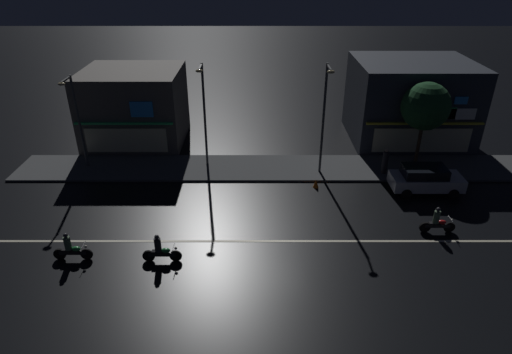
# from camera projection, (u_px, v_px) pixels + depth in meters

# --- Properties ---
(ground_plane) EXTENTS (140.00, 140.00, 0.00)m
(ground_plane) POSITION_uv_depth(u_px,v_px,m) (282.00, 241.00, 22.52)
(ground_plane) COLOR black
(lane_divider_stripe) EXTENTS (33.30, 0.16, 0.01)m
(lane_divider_stripe) POSITION_uv_depth(u_px,v_px,m) (282.00, 241.00, 22.52)
(lane_divider_stripe) COLOR beige
(lane_divider_stripe) RESTS_ON ground
(sidewalk_far) EXTENTS (35.06, 3.85, 0.14)m
(sidewalk_far) POSITION_uv_depth(u_px,v_px,m) (276.00, 168.00, 29.88)
(sidewalk_far) COLOR #424447
(sidewalk_far) RESTS_ON ground
(storefront_left_block) EXTENTS (7.23, 6.55, 5.52)m
(storefront_left_block) POSITION_uv_depth(u_px,v_px,m) (136.00, 106.00, 33.18)
(storefront_left_block) COLOR #56514C
(storefront_left_block) RESTS_ON ground
(storefront_center_block) EXTENTS (8.62, 7.43, 6.06)m
(storefront_center_block) POSITION_uv_depth(u_px,v_px,m) (411.00, 101.00, 33.38)
(storefront_center_block) COLOR #2D333D
(storefront_center_block) RESTS_ON ground
(streetlamp_west) EXTENTS (0.44, 1.64, 6.30)m
(streetlamp_west) POSITION_uv_depth(u_px,v_px,m) (78.00, 115.00, 28.10)
(streetlamp_west) COLOR #47494C
(streetlamp_west) RESTS_ON sidewalk_far
(streetlamp_mid) EXTENTS (0.44, 1.64, 6.99)m
(streetlamp_mid) POSITION_uv_depth(u_px,v_px,m) (205.00, 107.00, 28.24)
(streetlamp_mid) COLOR #47494C
(streetlamp_mid) RESTS_ON sidewalk_far
(streetlamp_east) EXTENTS (0.44, 1.64, 7.23)m
(streetlamp_east) POSITION_uv_depth(u_px,v_px,m) (326.00, 112.00, 27.11)
(streetlamp_east) COLOR #47494C
(streetlamp_east) RESTS_ON sidewalk_far
(pedestrian_on_sidewalk) EXTENTS (0.38, 0.38, 1.72)m
(pedestrian_on_sidewalk) POSITION_uv_depth(u_px,v_px,m) (386.00, 162.00, 28.72)
(pedestrian_on_sidewalk) COLOR #232328
(pedestrian_on_sidewalk) RESTS_ON sidewalk_far
(street_tree) EXTENTS (3.20, 3.20, 5.63)m
(street_tree) POSITION_uv_depth(u_px,v_px,m) (427.00, 107.00, 28.75)
(street_tree) COLOR #473323
(street_tree) RESTS_ON sidewalk_far
(parked_car_near_kerb) EXTENTS (4.30, 1.98, 1.67)m
(parked_car_near_kerb) POSITION_uv_depth(u_px,v_px,m) (427.00, 179.00, 26.73)
(parked_car_near_kerb) COLOR silver
(parked_car_near_kerb) RESTS_ON ground
(motorcycle_lead) EXTENTS (1.90, 0.60, 1.52)m
(motorcycle_lead) POSITION_uv_depth(u_px,v_px,m) (72.00, 248.00, 20.97)
(motorcycle_lead) COLOR black
(motorcycle_lead) RESTS_ON ground
(motorcycle_following) EXTENTS (1.90, 0.60, 1.52)m
(motorcycle_following) POSITION_uv_depth(u_px,v_px,m) (162.00, 250.00, 20.84)
(motorcycle_following) COLOR black
(motorcycle_following) RESTS_ON ground
(motorcycle_opposite_lane) EXTENTS (1.90, 0.60, 1.52)m
(motorcycle_opposite_lane) POSITION_uv_depth(u_px,v_px,m) (439.00, 222.00, 22.94)
(motorcycle_opposite_lane) COLOR black
(motorcycle_opposite_lane) RESTS_ON ground
(traffic_cone) EXTENTS (0.36, 0.36, 0.55)m
(traffic_cone) POSITION_uv_depth(u_px,v_px,m) (317.00, 184.00, 27.47)
(traffic_cone) COLOR orange
(traffic_cone) RESTS_ON ground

